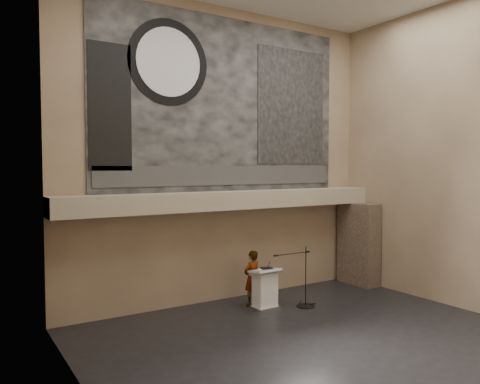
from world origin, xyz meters
TOP-DOWN VIEW (x-y plane):
  - floor at (0.00, 0.00)m, footprint 10.00×10.00m
  - wall_back at (0.00, 4.00)m, footprint 10.00×0.02m
  - wall_left at (-5.00, 0.00)m, footprint 0.02×8.00m
  - wall_right at (5.00, 0.00)m, footprint 0.02×8.00m
  - soffit at (0.00, 3.60)m, footprint 10.00×0.80m
  - sprinkler_left at (-1.60, 3.55)m, footprint 0.04×0.04m
  - sprinkler_right at (1.90, 3.55)m, footprint 0.04×0.04m
  - banner at (0.00, 3.97)m, footprint 8.00×0.05m
  - banner_text_strip at (0.00, 3.93)m, footprint 7.76×0.02m
  - banner_clock_rim at (-1.80, 3.93)m, footprint 2.30×0.02m
  - banner_clock_face at (-1.80, 3.91)m, footprint 1.84×0.02m
  - banner_building_print at (2.40, 3.93)m, footprint 2.60×0.02m
  - banner_brick_print at (-3.40, 3.93)m, footprint 1.10×0.02m
  - stone_pier at (4.65, 3.15)m, footprint 0.60×1.40m
  - lectern at (0.39, 2.54)m, footprint 0.78×0.57m
  - binder at (0.45, 2.54)m, footprint 0.37×0.32m
  - papers at (0.32, 2.50)m, footprint 0.24×0.33m
  - speaker_person at (0.27, 2.99)m, footprint 0.63×0.47m
  - mic_stand at (1.45, 2.11)m, footprint 1.35×0.52m

SIDE VIEW (x-z plane):
  - floor at x=0.00m, z-range 0.00..0.00m
  - mic_stand at x=1.45m, z-range -0.60..1.09m
  - lectern at x=0.39m, z-range -0.02..1.12m
  - speaker_person at x=0.27m, z-range 0.00..1.56m
  - papers at x=0.32m, z-range 1.10..1.10m
  - binder at x=0.45m, z-range 1.10..1.14m
  - stone_pier at x=4.65m, z-range 0.00..2.70m
  - sprinkler_left at x=-1.60m, z-range 2.64..2.70m
  - sprinkler_right at x=1.90m, z-range 2.64..2.70m
  - soffit at x=0.00m, z-range 2.70..3.20m
  - banner_text_strip at x=0.00m, z-range 3.38..3.93m
  - wall_back at x=0.00m, z-range 0.00..8.50m
  - wall_left at x=-5.00m, z-range 0.00..8.50m
  - wall_right at x=5.00m, z-range 0.00..8.50m
  - banner_brick_print at x=-3.40m, z-range 3.80..7.00m
  - banner at x=0.00m, z-range 3.20..8.20m
  - banner_building_print at x=2.40m, z-range 4.00..7.60m
  - banner_clock_rim at x=-1.80m, z-range 5.55..7.85m
  - banner_clock_face at x=-1.80m, z-range 5.78..7.62m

